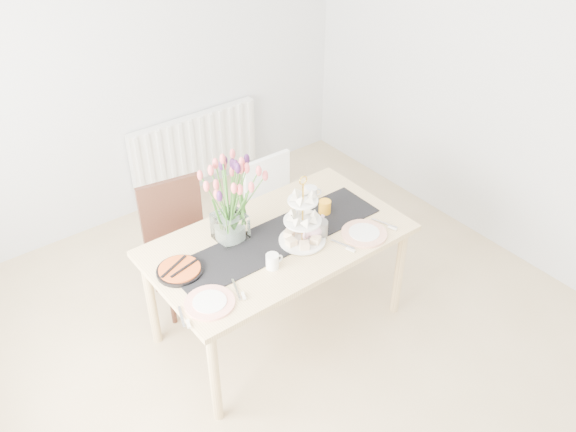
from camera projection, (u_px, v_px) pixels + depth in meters
room_shell at (314, 197)px, 3.14m from camera, size 4.50×4.50×4.50m
radiator at (195, 147)px, 5.29m from camera, size 1.20×0.08×0.60m
dining_table at (278, 248)px, 3.80m from camera, size 1.60×0.90×0.75m
chair_brown at (179, 235)px, 4.17m from camera, size 0.50×0.50×0.88m
chair_white at (275, 203)px, 4.57m from camera, size 0.40×0.40×0.81m
table_runner at (278, 238)px, 3.75m from camera, size 1.40×0.35×0.01m
tulip_vase at (228, 190)px, 3.54m from camera, size 0.65×0.65×0.56m
cake_stand at (302, 226)px, 3.65m from camera, size 0.29×0.29×0.42m
teapot at (314, 227)px, 3.73m from camera, size 0.26×0.23×0.14m
cream_jug at (310, 194)px, 4.07m from camera, size 0.12×0.12×0.09m
tart_tin at (180, 270)px, 3.48m from camera, size 0.27×0.27×0.03m
mug_grey at (320, 229)px, 3.74m from camera, size 0.12×0.12×0.11m
mug_white at (272, 261)px, 3.50m from camera, size 0.08×0.08×0.09m
mug_orange at (325, 207)px, 3.94m from camera, size 0.11×0.11×0.09m
plate_left at (210, 303)px, 3.28m from camera, size 0.35×0.35×0.01m
plate_right at (364, 233)px, 3.78m from camera, size 0.36×0.36×0.01m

